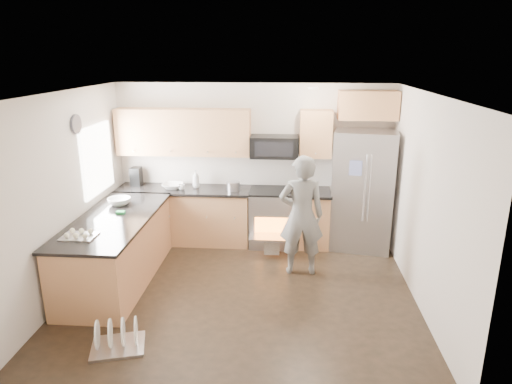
# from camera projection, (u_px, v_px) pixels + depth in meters

# --- Properties ---
(ground) EXTENTS (4.50, 4.50, 0.00)m
(ground) POSITION_uv_depth(u_px,v_px,m) (241.00, 293.00, 6.04)
(ground) COLOR black
(ground) RESTS_ON ground
(room_shell) EXTENTS (4.54, 4.04, 2.62)m
(room_shell) POSITION_uv_depth(u_px,v_px,m) (237.00, 170.00, 5.57)
(room_shell) COLOR beige
(room_shell) RESTS_ON ground
(back_cabinet_run) EXTENTS (4.45, 0.64, 2.50)m
(back_cabinet_run) POSITION_uv_depth(u_px,v_px,m) (217.00, 186.00, 7.47)
(back_cabinet_run) COLOR #AB6C44
(back_cabinet_run) RESTS_ON ground
(peninsula) EXTENTS (0.96, 2.36, 1.03)m
(peninsula) POSITION_uv_depth(u_px,v_px,m) (117.00, 249.00, 6.27)
(peninsula) COLOR #AB6C44
(peninsula) RESTS_ON ground
(stove_range) EXTENTS (0.76, 0.97, 1.79)m
(stove_range) POSITION_uv_depth(u_px,v_px,m) (273.00, 205.00, 7.43)
(stove_range) COLOR #B7B7BC
(stove_range) RESTS_ON ground
(refrigerator) EXTENTS (1.05, 0.88, 1.91)m
(refrigerator) POSITION_uv_depth(u_px,v_px,m) (363.00, 190.00, 7.25)
(refrigerator) COLOR #B7B7BC
(refrigerator) RESTS_ON ground
(person) EXTENTS (0.67, 0.47, 1.73)m
(person) POSITION_uv_depth(u_px,v_px,m) (301.00, 216.00, 6.38)
(person) COLOR slate
(person) RESTS_ON ground
(dish_rack) EXTENTS (0.65, 0.58, 0.34)m
(dish_rack) POSITION_uv_depth(u_px,v_px,m) (118.00, 340.00, 4.89)
(dish_rack) COLOR #B7B7BC
(dish_rack) RESTS_ON ground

